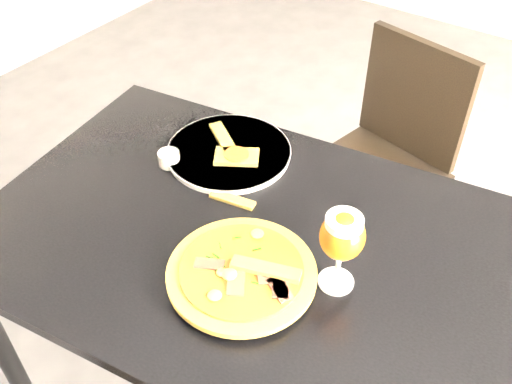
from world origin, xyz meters
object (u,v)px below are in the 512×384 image
Objects in this scene: dining_table at (247,261)px; pizza at (242,272)px; beer_glass at (342,237)px; chair_far at (384,159)px.

dining_table is 0.17m from pizza.
beer_glass is (0.23, -0.01, 0.22)m from dining_table.
pizza is at bearing -65.63° from dining_table.
dining_table is 0.32m from beer_glass.
chair_far is (0.02, 0.76, -0.19)m from dining_table.
pizza is at bearing -74.13° from chair_far.
dining_table is 4.22× the size of pizza.
dining_table is 1.51× the size of chair_far.
chair_far reaches higher than pizza.
pizza reaches higher than dining_table.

